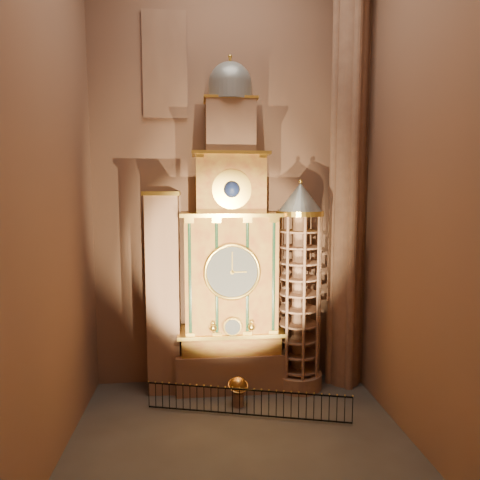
{
  "coord_description": "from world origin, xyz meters",
  "views": [
    {
      "loc": [
        -1.65,
        -16.46,
        10.07
      ],
      "look_at": [
        0.29,
        3.0,
        7.97
      ],
      "focal_mm": 32.0,
      "sensor_mm": 36.0,
      "label": 1
    }
  ],
  "objects": [
    {
      "name": "floor",
      "position": [
        0.0,
        0.0,
        0.0
      ],
      "size": [
        14.0,
        14.0,
        0.0
      ],
      "primitive_type": "plane",
      "color": "#383330",
      "rests_on": "ground"
    },
    {
      "name": "wall_back",
      "position": [
        0.0,
        6.0,
        11.0
      ],
      "size": [
        22.0,
        0.0,
        22.0
      ],
      "primitive_type": "plane",
      "rotation": [
        1.57,
        0.0,
        0.0
      ],
      "color": "brown",
      "rests_on": "floor"
    },
    {
      "name": "wall_left",
      "position": [
        -7.0,
        0.0,
        11.0
      ],
      "size": [
        0.0,
        22.0,
        22.0
      ],
      "primitive_type": "plane",
      "rotation": [
        1.57,
        0.0,
        1.57
      ],
      "color": "brown",
      "rests_on": "floor"
    },
    {
      "name": "wall_right",
      "position": [
        7.0,
        0.0,
        11.0
      ],
      "size": [
        0.0,
        22.0,
        22.0
      ],
      "primitive_type": "plane",
      "rotation": [
        1.57,
        0.0,
        -1.57
      ],
      "color": "brown",
      "rests_on": "floor"
    },
    {
      "name": "astronomical_clock",
      "position": [
        0.0,
        4.96,
        6.68
      ],
      "size": [
        5.6,
        2.41,
        16.7
      ],
      "color": "#8C634C",
      "rests_on": "floor"
    },
    {
      "name": "portrait_tower",
      "position": [
        -3.4,
        4.98,
        5.15
      ],
      "size": [
        1.8,
        1.6,
        10.2
      ],
      "color": "#8C634C",
      "rests_on": "floor"
    },
    {
      "name": "stair_turret",
      "position": [
        3.5,
        4.7,
        5.27
      ],
      "size": [
        2.5,
        2.5,
        10.8
      ],
      "color": "#8C634C",
      "rests_on": "floor"
    },
    {
      "name": "gothic_pier",
      "position": [
        6.1,
        5.0,
        11.0
      ],
      "size": [
        2.04,
        2.04,
        22.0
      ],
      "color": "#8C634C",
      "rests_on": "floor"
    },
    {
      "name": "stained_glass_window",
      "position": [
        -3.2,
        5.92,
        16.5
      ],
      "size": [
        2.2,
        0.14,
        5.2
      ],
      "color": "navy",
      "rests_on": "wall_back"
    },
    {
      "name": "celestial_globe",
      "position": [
        0.19,
        2.93,
        0.85
      ],
      "size": [
        1.16,
        1.11,
        1.42
      ],
      "color": "#8C634C",
      "rests_on": "floor"
    },
    {
      "name": "iron_railing",
      "position": [
        0.49,
        1.87,
        0.67
      ],
      "size": [
        9.02,
        2.41,
        1.24
      ],
      "color": "black",
      "rests_on": "floor"
    }
  ]
}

